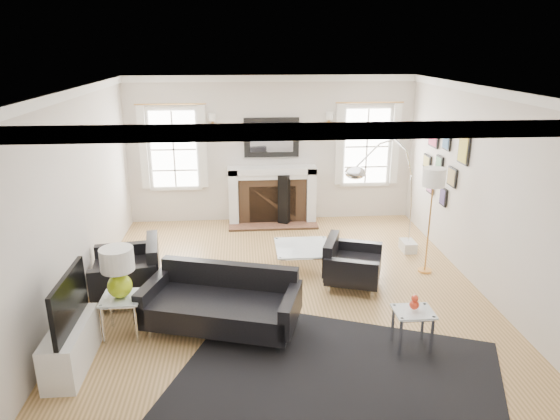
{
  "coord_description": "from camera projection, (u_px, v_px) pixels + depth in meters",
  "views": [
    {
      "loc": [
        -0.58,
        -6.47,
        3.32
      ],
      "look_at": [
        -0.05,
        0.3,
        1.07
      ],
      "focal_mm": 32.0,
      "sensor_mm": 36.0,
      "label": 1
    }
  ],
  "objects": [
    {
      "name": "arc_floor_lamp",
      "position": [
        385.0,
        197.0,
        7.58
      ],
      "size": [
        1.47,
        1.36,
        2.08
      ],
      "color": "white",
      "rests_on": "floor"
    },
    {
      "name": "area_rug",
      "position": [
        335.0,
        390.0,
        5.03
      ],
      "size": [
        4.05,
        3.74,
        0.01
      ],
      "primitive_type": "cube",
      "rotation": [
        0.0,
        0.0,
        -0.37
      ],
      "color": "black",
      "rests_on": "floor"
    },
    {
      "name": "coffee_table",
      "position": [
        303.0,
        249.0,
        7.67
      ],
      "size": [
        0.84,
        0.84,
        0.37
      ],
      "color": "silver",
      "rests_on": "floor"
    },
    {
      "name": "side_table_left",
      "position": [
        122.0,
        305.0,
        5.9
      ],
      "size": [
        0.46,
        0.46,
        0.5
      ],
      "color": "silver",
      "rests_on": "floor"
    },
    {
      "name": "left_wall",
      "position": [
        77.0,
        199.0,
        6.56
      ],
      "size": [
        0.04,
        6.0,
        2.8
      ],
      "primitive_type": "cube",
      "color": "silver",
      "rests_on": "floor"
    },
    {
      "name": "ceiling",
      "position": [
        285.0,
        88.0,
        6.33
      ],
      "size": [
        5.5,
        6.0,
        0.02
      ],
      "primitive_type": "cube",
      "color": "white",
      "rests_on": "back_wall"
    },
    {
      "name": "gourd_lamp",
      "position": [
        118.0,
        269.0,
        5.76
      ],
      "size": [
        0.39,
        0.39,
        0.62
      ],
      "color": "#B9DA1B",
      "rests_on": "side_table_left"
    },
    {
      "name": "floor",
      "position": [
        285.0,
        287.0,
        7.21
      ],
      "size": [
        6.0,
        6.0,
        0.0
      ],
      "primitive_type": "plane",
      "color": "olive",
      "rests_on": "ground"
    },
    {
      "name": "tv_unit",
      "position": [
        71.0,
        340.0,
        5.31
      ],
      "size": [
        0.35,
        1.0,
        1.09
      ],
      "color": "white",
      "rests_on": "floor"
    },
    {
      "name": "fireplace",
      "position": [
        272.0,
        196.0,
        9.68
      ],
      "size": [
        1.7,
        0.69,
        1.11
      ],
      "color": "white",
      "rests_on": "floor"
    },
    {
      "name": "armchair_right",
      "position": [
        350.0,
        265.0,
        7.17
      ],
      "size": [
        0.99,
        1.05,
        0.57
      ],
      "color": "black",
      "rests_on": "floor"
    },
    {
      "name": "window_right",
      "position": [
        367.0,
        146.0,
        9.67
      ],
      "size": [
        1.24,
        0.15,
        1.62
      ],
      "color": "white",
      "rests_on": "back_wall"
    },
    {
      "name": "window_left",
      "position": [
        174.0,
        149.0,
        9.4
      ],
      "size": [
        1.24,
        0.15,
        1.62
      ],
      "color": "white",
      "rests_on": "back_wall"
    },
    {
      "name": "mantel_mirror",
      "position": [
        271.0,
        137.0,
        9.48
      ],
      "size": [
        1.05,
        0.07,
        0.75
      ],
      "color": "black",
      "rests_on": "back_wall"
    },
    {
      "name": "sofa",
      "position": [
        222.0,
        303.0,
        6.07
      ],
      "size": [
        2.02,
        1.34,
        0.61
      ],
      "color": "black",
      "rests_on": "floor"
    },
    {
      "name": "speaker_tower",
      "position": [
        284.0,
        200.0,
        9.57
      ],
      "size": [
        0.26,
        0.26,
        0.99
      ],
      "primitive_type": "cube",
      "rotation": [
        0.0,
        0.0,
        -0.43
      ],
      "color": "black",
      "rests_on": "floor"
    },
    {
      "name": "stick_floor_lamp",
      "position": [
        433.0,
        183.0,
        7.25
      ],
      "size": [
        0.33,
        0.33,
        1.63
      ],
      "color": "#CC9247",
      "rests_on": "floor"
    },
    {
      "name": "nesting_table",
      "position": [
        413.0,
        319.0,
        5.64
      ],
      "size": [
        0.44,
        0.37,
        0.48
      ],
      "color": "silver",
      "rests_on": "floor"
    },
    {
      "name": "front_wall",
      "position": [
        318.0,
        302.0,
        3.93
      ],
      "size": [
        5.5,
        0.04,
        2.8
      ],
      "primitive_type": "cube",
      "color": "silver",
      "rests_on": "floor"
    },
    {
      "name": "back_wall",
      "position": [
        271.0,
        150.0,
        9.61
      ],
      "size": [
        5.5,
        0.04,
        2.8
      ],
      "primitive_type": "cube",
      "color": "silver",
      "rests_on": "floor"
    },
    {
      "name": "right_wall",
      "position": [
        481.0,
        190.0,
        6.97
      ],
      "size": [
        0.04,
        6.0,
        2.8
      ],
      "primitive_type": "cube",
      "color": "silver",
      "rests_on": "floor"
    },
    {
      "name": "gallery_wall",
      "position": [
        443.0,
        160.0,
        8.15
      ],
      "size": [
        0.04,
        1.73,
        1.29
      ],
      "color": "black",
      "rests_on": "right_wall"
    },
    {
      "name": "crown_molding",
      "position": [
        285.0,
        93.0,
        6.34
      ],
      "size": [
        5.5,
        6.0,
        0.12
      ],
      "primitive_type": "cube",
      "color": "white",
      "rests_on": "back_wall"
    },
    {
      "name": "armchair_left",
      "position": [
        131.0,
        272.0,
        6.83
      ],
      "size": [
        1.01,
        1.1,
        0.66
      ],
      "color": "black",
      "rests_on": "floor"
    },
    {
      "name": "orange_vase",
      "position": [
        414.0,
        303.0,
        5.57
      ],
      "size": [
        0.11,
        0.11,
        0.17
      ],
      "color": "red",
      "rests_on": "nesting_table"
    }
  ]
}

